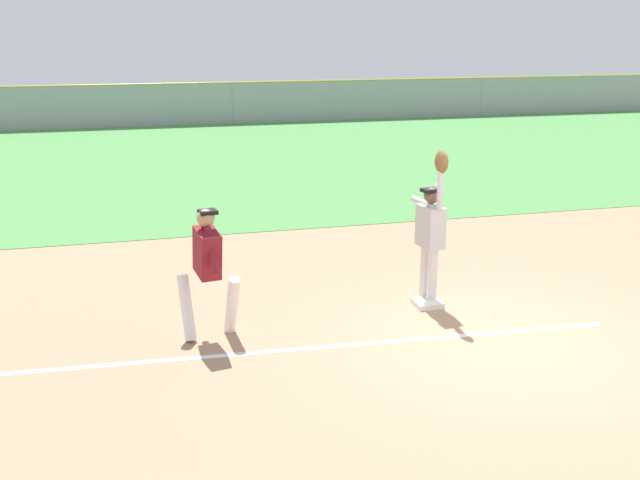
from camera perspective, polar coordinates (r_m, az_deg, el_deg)
The scene contains 11 objects.
ground_plane at distance 10.03m, azimuth 13.41°, elevation -7.46°, with size 74.23×74.23×0.00m, color tan.
outfield_grass at distance 23.40m, azimuth -3.53°, elevation 6.31°, with size 44.94×17.12×0.01m, color #4C8C47.
chalk_foul_line at distance 9.42m, azimuth -12.88°, elevation -9.00°, with size 12.00×0.10×0.01m, color white.
first_base at distance 11.03m, azimuth 8.16°, elevation -4.77°, with size 0.38×0.38×0.08m, color white.
fielder at distance 10.84m, azimuth 8.43°, elevation 0.85°, with size 0.31×0.90×2.28m.
runner at distance 9.64m, azimuth -8.53°, elevation -1.84°, with size 0.80×0.84×1.72m.
baseball at distance 10.55m, azimuth 8.94°, elevation 4.10°, with size 0.07×0.07×0.07m, color white.
outfield_fence at distance 31.66m, azimuth -6.69°, elevation 10.30°, with size 45.02×0.08×1.71m.
parked_car_silver at distance 35.69m, azimuth -18.60°, elevation 9.93°, with size 4.49×2.30×1.25m.
parked_car_tan at distance 35.38m, azimuth -9.88°, elevation 10.47°, with size 4.48×2.26×1.25m.
parked_car_white at distance 36.61m, azimuth -2.24°, elevation 10.86°, with size 4.52×2.36×1.25m.
Camera 1 is at (-4.53, -8.06, 3.91)m, focal length 42.14 mm.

